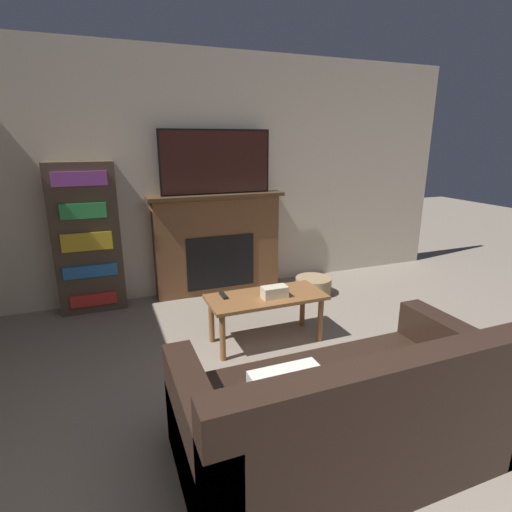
% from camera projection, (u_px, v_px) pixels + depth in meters
% --- Properties ---
extents(wall_back, '(6.17, 0.06, 2.70)m').
position_uv_depth(wall_back, '(218.00, 177.00, 4.61)').
color(wall_back, beige).
rests_on(wall_back, ground_plane).
extents(fireplace, '(1.56, 0.28, 1.17)m').
position_uv_depth(fireplace, '(218.00, 244.00, 4.68)').
color(fireplace, brown).
rests_on(fireplace, ground_plane).
extents(tv, '(1.25, 0.03, 0.70)m').
position_uv_depth(tv, '(216.00, 162.00, 4.40)').
color(tv, black).
rests_on(tv, fireplace).
extents(couch, '(1.85, 0.95, 0.83)m').
position_uv_depth(couch, '(348.00, 416.00, 2.22)').
color(couch, black).
rests_on(couch, ground_plane).
extents(coffee_table, '(1.03, 0.46, 0.44)m').
position_uv_depth(coffee_table, '(266.00, 302.00, 3.52)').
color(coffee_table, brown).
rests_on(coffee_table, ground_plane).
extents(tissue_box, '(0.22, 0.12, 0.10)m').
position_uv_depth(tissue_box, '(275.00, 292.00, 3.45)').
color(tissue_box, beige).
rests_on(tissue_box, coffee_table).
extents(remote_control, '(0.04, 0.15, 0.02)m').
position_uv_depth(remote_control, '(223.00, 295.00, 3.47)').
color(remote_control, black).
rests_on(remote_control, coffee_table).
extents(bookshelf, '(0.65, 0.29, 1.56)m').
position_uv_depth(bookshelf, '(87.00, 239.00, 4.11)').
color(bookshelf, '#4C3D2D').
rests_on(bookshelf, ground_plane).
extents(storage_basket, '(0.42, 0.42, 0.20)m').
position_uv_depth(storage_basket, '(313.00, 286.00, 4.71)').
color(storage_basket, tan).
rests_on(storage_basket, ground_plane).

